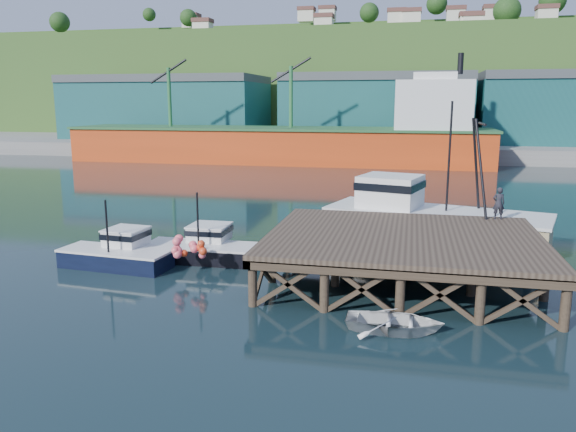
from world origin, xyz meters
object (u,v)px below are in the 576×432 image
(boat_black, at_px, (205,247))
(dockworker, at_px, (499,203))
(boat_navy, at_px, (119,252))
(trawler, at_px, (431,217))
(dinghy, at_px, (395,322))

(boat_black, relative_size, dockworker, 3.59)
(boat_navy, relative_size, trawler, 0.45)
(boat_black, bearing_deg, boat_navy, -151.52)
(boat_black, xyz_separation_m, dockworker, (14.54, 3.15, 2.27))
(boat_black, bearing_deg, dockworker, 11.96)
(trawler, bearing_deg, dinghy, -81.10)
(dinghy, height_order, dockworker, dockworker)
(boat_navy, relative_size, boat_black, 0.97)
(dinghy, relative_size, dockworker, 2.10)
(boat_navy, bearing_deg, dockworker, 21.15)
(boat_black, relative_size, trawler, 0.46)
(dinghy, bearing_deg, boat_navy, 69.13)
(boat_black, height_order, trawler, trawler)
(boat_black, distance_m, trawler, 12.54)
(trawler, xyz_separation_m, dockworker, (3.19, -2.10, 1.29))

